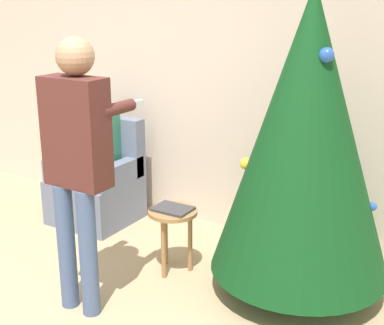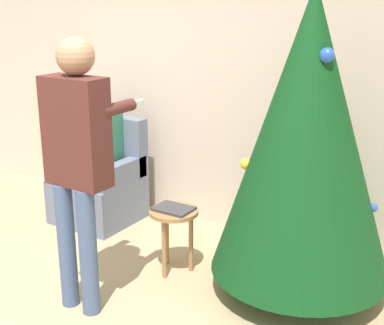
% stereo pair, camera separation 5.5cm
% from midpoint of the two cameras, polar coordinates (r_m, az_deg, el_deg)
% --- Properties ---
extents(wall_back, '(8.00, 0.06, 2.70)m').
position_cam_midpoint_polar(wall_back, '(4.77, 2.96, 8.80)').
color(wall_back, beige).
rests_on(wall_back, ground_plane).
extents(christmas_tree, '(1.25, 1.25, 2.15)m').
position_cam_midpoint_polar(christmas_tree, '(3.65, 12.54, 2.82)').
color(christmas_tree, brown).
rests_on(christmas_tree, ground_plane).
extents(armchair, '(0.71, 0.68, 0.97)m').
position_cam_midpoint_polar(armchair, '(5.17, -9.38, -2.39)').
color(armchair, slate).
rests_on(armchair, ground_plane).
extents(person_seated, '(0.36, 0.46, 1.24)m').
position_cam_midpoint_polar(person_seated, '(5.04, -9.78, 1.21)').
color(person_seated, '#475B84').
rests_on(person_seated, ground_plane).
extents(person_standing, '(0.45, 0.57, 1.82)m').
position_cam_midpoint_polar(person_standing, '(3.48, -11.70, 1.15)').
color(person_standing, '#475B84').
rests_on(person_standing, ground_plane).
extents(side_stool, '(0.38, 0.38, 0.51)m').
position_cam_midpoint_polar(side_stool, '(4.09, -1.57, -6.28)').
color(side_stool, '#A37547').
rests_on(side_stool, ground_plane).
extents(laptop, '(0.29, 0.21, 0.02)m').
position_cam_midpoint_polar(laptop, '(4.05, -1.59, -4.95)').
color(laptop, '#38383D').
rests_on(laptop, side_stool).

